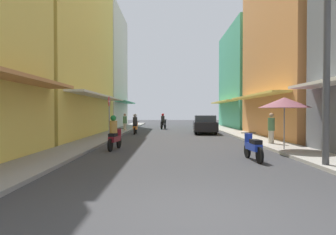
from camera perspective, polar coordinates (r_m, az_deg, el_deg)
The scene contains 17 objects.
ground_plane at distance 20.20m, azimuth 1.86°, elevation -3.80°, with size 84.68×84.68×0.00m, color #38383A.
sidewalk_left at distance 20.63m, azimuth -11.83°, elevation -3.55°, with size 1.83×46.49×0.12m, color gray.
sidewalk_right at distance 20.92m, azimuth 15.37°, elevation -3.51°, with size 1.83×46.49×0.12m, color #ADA89E.
building_left_mid at distance 22.86m, azimuth -21.46°, elevation 13.53°, with size 7.05×13.89×13.36m.
building_left_far at distance 34.18m, azimuth -13.88°, elevation 9.01°, with size 7.05×9.56×12.90m.
building_right_mid at distance 22.29m, azimuth 25.60°, elevation 11.43°, with size 7.05×10.65×11.54m.
building_right_far at distance 33.01m, azimuth 16.81°, elevation 7.24°, with size 7.05×10.76×10.57m.
motorbike_blue at distance 10.88m, azimuth 16.29°, elevation -5.40°, with size 0.55×1.81×0.96m.
motorbike_black at distance 29.43m, azimuth -0.76°, elevation -0.89°, with size 0.68×1.77×1.58m.
motorbike_orange at distance 22.89m, azimuth -6.21°, elevation -1.46°, with size 0.55×1.81×1.58m.
motorbike_maroon at distance 13.55m, azimuth -10.18°, elevation -3.24°, with size 0.55×1.80×1.58m.
parked_car at distance 23.53m, azimuth 7.30°, elevation -1.31°, with size 2.00×4.20×1.45m.
pedestrian_foreground at distance 25.76m, azimuth -8.22°, elevation -0.99°, with size 0.34×0.34×1.59m.
pedestrian_crossing at distance 15.86m, azimuth 19.61°, elevation -2.18°, with size 0.34×0.34×1.67m.
vendor_umbrella at distance 13.55m, azimuth 21.85°, elevation 2.71°, with size 2.19×2.19×2.35m.
utility_pole at distance 10.25m, azimuth 28.63°, elevation 10.09°, with size 0.20×1.20×6.55m.
street_sign_no_entry at distance 17.86m, azimuth -11.19°, elevation 1.05°, with size 0.07×0.60×2.65m.
Camera 1 is at (-0.60, -4.87, 1.73)m, focal length 31.35 mm.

